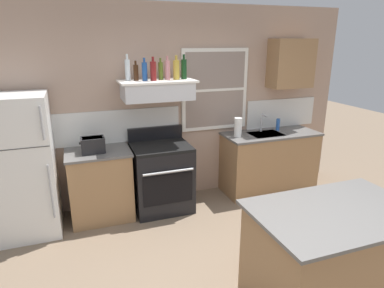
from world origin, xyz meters
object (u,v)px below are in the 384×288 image
at_px(refrigerator, 22,167).
at_px(dish_soap_bottle, 278,124).
at_px(bottle_brown_stout, 136,72).
at_px(bottle_red_label_wine, 153,71).
at_px(stove_range, 162,177).
at_px(toaster, 93,145).
at_px(bottle_rose_pink, 167,70).
at_px(bottle_olive_oil_square, 161,71).
at_px(bottle_champagne_gold_foil, 176,70).
at_px(bottle_dark_green_wine, 184,69).
at_px(bottle_blue_liqueur, 145,71).
at_px(kitchen_island, 332,258).
at_px(paper_towel_roll, 238,127).
at_px(bottle_clear_tall, 128,70).

height_order(refrigerator, dish_soap_bottle, refrigerator).
distance_m(bottle_brown_stout, bottle_red_label_wine, 0.22).
bearing_deg(stove_range, toaster, -179.76).
bearing_deg(bottle_rose_pink, dish_soap_bottle, 0.60).
bearing_deg(bottle_olive_oil_square, bottle_brown_stout, 179.09).
distance_m(toaster, dish_soap_bottle, 2.73).
distance_m(toaster, bottle_champagne_gold_foil, 1.40).
bearing_deg(bottle_olive_oil_square, toaster, -172.14).
relative_size(bottle_red_label_wine, bottle_rose_pink, 0.99).
relative_size(stove_range, bottle_champagne_gold_foil, 3.64).
bearing_deg(dish_soap_bottle, bottle_dark_green_wine, -178.39).
xyz_separation_m(bottle_blue_liqueur, bottle_olive_oil_square, (0.22, 0.05, -0.00)).
distance_m(bottle_blue_liqueur, kitchen_island, 2.87).
bearing_deg(kitchen_island, toaster, 128.96).
xyz_separation_m(bottle_red_label_wine, bottle_rose_pink, (0.20, 0.07, 0.00)).
distance_m(bottle_rose_pink, dish_soap_bottle, 1.94).
height_order(toaster, bottle_rose_pink, bottle_rose_pink).
xyz_separation_m(bottle_olive_oil_square, paper_towel_roll, (1.09, -0.08, -0.81)).
bearing_deg(refrigerator, bottle_dark_green_wine, 3.35).
bearing_deg(bottle_champagne_gold_foil, bottle_clear_tall, 171.59).
distance_m(bottle_clear_tall, bottle_red_label_wine, 0.32).
bearing_deg(bottle_olive_oil_square, paper_towel_roll, -4.46).
bearing_deg(bottle_olive_oil_square, bottle_champagne_gold_foil, -16.71).
xyz_separation_m(bottle_dark_green_wine, paper_towel_roll, (0.79, -0.06, -0.83)).
xyz_separation_m(bottle_red_label_wine, bottle_dark_green_wine, (0.42, 0.05, 0.01)).
xyz_separation_m(stove_range, bottle_blue_liqueur, (-0.16, 0.07, 1.40)).
distance_m(bottle_champagne_gold_foil, kitchen_island, 2.74).
bearing_deg(dish_soap_bottle, bottle_brown_stout, -179.73).
bearing_deg(dish_soap_bottle, paper_towel_roll, -172.23).
bearing_deg(bottle_red_label_wine, kitchen_island, -66.50).
bearing_deg(bottle_clear_tall, dish_soap_bottle, -0.43).
bearing_deg(toaster, paper_towel_roll, 1.18).
relative_size(bottle_clear_tall, bottle_champagne_gold_foil, 1.08).
relative_size(stove_range, bottle_clear_tall, 3.38).
bearing_deg(dish_soap_bottle, bottle_rose_pink, -179.40).
xyz_separation_m(stove_range, bottle_brown_stout, (-0.25, 0.13, 1.38)).
xyz_separation_m(bottle_blue_liqueur, kitchen_island, (1.07, -2.26, -1.41)).
bearing_deg(bottle_clear_tall, paper_towel_roll, -4.46).
distance_m(bottle_blue_liqueur, bottle_rose_pink, 0.31).
bearing_deg(bottle_dark_green_wine, paper_towel_roll, -4.18).
xyz_separation_m(stove_range, bottle_champagne_gold_foil, (0.25, 0.07, 1.41)).
distance_m(bottle_blue_liqueur, paper_towel_roll, 1.54).
bearing_deg(bottle_olive_oil_square, kitchen_island, -69.67).
relative_size(bottle_brown_stout, bottle_olive_oil_square, 0.90).
relative_size(stove_range, bottle_rose_pink, 3.69).
xyz_separation_m(toaster, bottle_champagne_gold_foil, (1.10, 0.07, 0.86)).
bearing_deg(stove_range, bottle_olive_oil_square, 63.71).
relative_size(stove_range, bottle_dark_green_wine, 3.51).
bearing_deg(refrigerator, bottle_champagne_gold_foil, 2.66).
bearing_deg(stove_range, bottle_clear_tall, 156.33).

